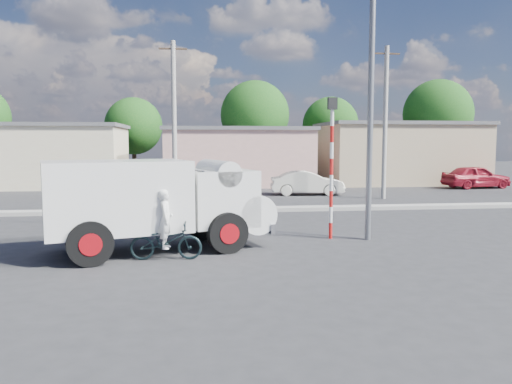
{
  "coord_description": "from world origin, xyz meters",
  "views": [
    {
      "loc": [
        -0.99,
        -13.49,
        3.0
      ],
      "look_at": [
        1.09,
        3.43,
        1.3
      ],
      "focal_mm": 35.0,
      "sensor_mm": 36.0,
      "label": 1
    }
  ],
  "objects": [
    {
      "name": "car_cream",
      "position": [
        5.38,
        14.4,
        0.68
      ],
      "size": [
        4.26,
        1.81,
        1.37
      ],
      "primitive_type": "imported",
      "rotation": [
        0.0,
        0.0,
        1.48
      ],
      "color": "silver",
      "rests_on": "ground"
    },
    {
      "name": "cyclist",
      "position": [
        -1.75,
        -0.74,
        0.75
      ],
      "size": [
        0.39,
        0.57,
        1.51
      ],
      "primitive_type": "imported",
      "rotation": [
        0.0,
        0.0,
        1.52
      ],
      "color": "white",
      "rests_on": "ground"
    },
    {
      "name": "traffic_pole",
      "position": [
        3.2,
        1.5,
        2.59
      ],
      "size": [
        0.28,
        0.18,
        4.36
      ],
      "color": "red",
      "rests_on": "ground"
    },
    {
      "name": "median",
      "position": [
        0.0,
        8.0,
        0.08
      ],
      "size": [
        40.0,
        0.8,
        0.16
      ],
      "primitive_type": "cube",
      "color": "#99968E",
      "rests_on": "ground"
    },
    {
      "name": "building_row",
      "position": [
        1.1,
        22.0,
        2.13
      ],
      "size": [
        37.8,
        7.3,
        4.44
      ],
      "color": "beige",
      "rests_on": "ground"
    },
    {
      "name": "tree_row",
      "position": [
        3.76,
        28.45,
        4.99
      ],
      "size": [
        43.62,
        7.43,
        8.42
      ],
      "color": "#38281E",
      "rests_on": "ground"
    },
    {
      "name": "bicycle",
      "position": [
        -1.75,
        -0.74,
        0.48
      ],
      "size": [
        1.87,
        0.74,
        0.96
      ],
      "primitive_type": "imported",
      "rotation": [
        0.0,
        0.0,
        1.52
      ],
      "color": "black",
      "rests_on": "ground"
    },
    {
      "name": "streetlight",
      "position": [
        4.14,
        1.2,
        4.96
      ],
      "size": [
        2.34,
        0.22,
        9.0
      ],
      "color": "slate",
      "rests_on": "ground"
    },
    {
      "name": "utility_poles",
      "position": [
        3.25,
        12.0,
        4.07
      ],
      "size": [
        35.4,
        0.24,
        8.0
      ],
      "color": "#99968E",
      "rests_on": "ground"
    },
    {
      "name": "ground_plane",
      "position": [
        0.0,
        0.0,
        0.0
      ],
      "size": [
        120.0,
        120.0,
        0.0
      ],
      "primitive_type": "plane",
      "color": "#2C2B2E",
      "rests_on": "ground"
    },
    {
      "name": "truck",
      "position": [
        -1.95,
        0.4,
        1.4
      ],
      "size": [
        6.47,
        3.87,
        2.52
      ],
      "rotation": [
        0.0,
        0.0,
        0.3
      ],
      "color": "black",
      "rests_on": "ground"
    },
    {
      "name": "car_red",
      "position": [
        17.32,
        17.15,
        0.75
      ],
      "size": [
        4.56,
        2.21,
        1.5
      ],
      "primitive_type": "imported",
      "rotation": [
        0.0,
        0.0,
        1.67
      ],
      "color": "maroon",
      "rests_on": "ground"
    }
  ]
}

